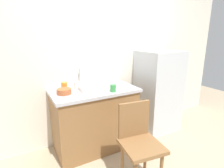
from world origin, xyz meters
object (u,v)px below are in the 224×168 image
refrigerator (158,91)px  terracotta_bowl (64,91)px  dish_tray (90,88)px  cup_white (77,85)px  cup_green (113,88)px  chair (139,141)px  cup_orange (64,86)px

refrigerator → terracotta_bowl: 1.59m
dish_tray → cup_white: cup_white is taller
dish_tray → cup_white: size_ratio=2.77×
refrigerator → cup_green: size_ratio=14.27×
refrigerator → cup_green: bearing=-166.9°
refrigerator → chair: size_ratio=1.50×
chair → cup_white: (-0.36, 0.94, 0.42)m
refrigerator → dish_tray: 1.25m
cup_orange → cup_white: 0.16m
cup_orange → cup_green: size_ratio=1.14×
dish_tray → terracotta_bowl: size_ratio=1.57×
terracotta_bowl → cup_orange: bearing=74.2°
terracotta_bowl → chair: bearing=-55.3°
cup_orange → dish_tray: bearing=-29.6°
refrigerator → cup_white: refrigerator is taller
terracotta_bowl → cup_green: cup_green is taller
chair → terracotta_bowl: terracotta_bowl is taller
dish_tray → cup_green: bearing=-39.7°
refrigerator → terracotta_bowl: size_ratio=7.49×
cup_orange → cup_white: (0.16, -0.02, -0.00)m
refrigerator → cup_green: refrigerator is taller
chair → dish_tray: size_ratio=3.18×
cup_orange → cup_white: size_ratio=1.06×
terracotta_bowl → dish_tray: bearing=-2.1°
refrigerator → cup_white: (-1.36, 0.11, 0.26)m
cup_orange → cup_green: cup_orange is taller
cup_orange → cup_white: cup_orange is taller
dish_tray → cup_orange: cup_orange is taller
dish_tray → refrigerator: bearing=1.7°
terracotta_bowl → cup_white: (0.20, 0.13, 0.02)m
refrigerator → cup_white: size_ratio=13.23×
refrigerator → cup_orange: (-1.52, 0.13, 0.26)m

